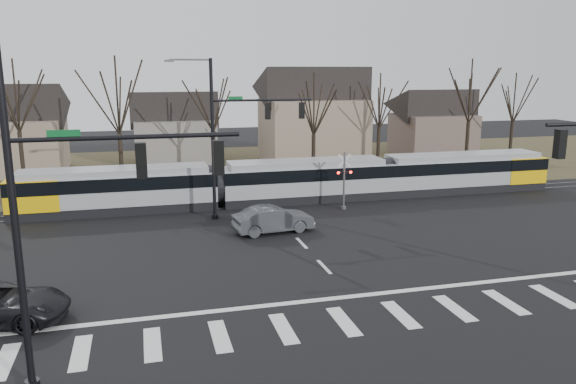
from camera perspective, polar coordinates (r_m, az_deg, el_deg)
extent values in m
plane|color=black|center=(26.16, 5.10, -9.04)|extent=(140.00, 140.00, 0.00)
cube|color=#38331E|center=(56.32, -5.98, 2.57)|extent=(140.00, 28.00, 0.01)
cube|color=silver|center=(21.68, -26.85, -15.12)|extent=(0.60, 2.60, 0.01)
cube|color=silver|center=(21.27, -20.30, -15.05)|extent=(0.60, 2.60, 0.01)
cube|color=silver|center=(21.14, -13.61, -14.78)|extent=(0.60, 2.60, 0.01)
cube|color=silver|center=(21.27, -6.93, -14.32)|extent=(0.60, 2.60, 0.01)
cube|color=silver|center=(21.68, -0.45, -13.69)|extent=(0.60, 2.60, 0.01)
cube|color=silver|center=(22.33, 5.68, -12.94)|extent=(0.60, 2.60, 0.01)
cube|color=silver|center=(23.22, 11.37, -12.10)|extent=(0.60, 2.60, 0.01)
cube|color=silver|center=(24.31, 16.56, -11.24)|extent=(0.60, 2.60, 0.01)
cube|color=silver|center=(25.58, 21.24, -10.37)|extent=(0.60, 2.60, 0.01)
cube|color=silver|center=(27.00, 25.43, -9.54)|extent=(0.60, 2.60, 0.01)
cube|color=silver|center=(24.60, 6.54, -10.49)|extent=(28.00, 0.35, 0.01)
cube|color=silver|center=(27.93, 3.70, -7.59)|extent=(0.18, 2.00, 0.01)
cube|color=silver|center=(31.54, 1.40, -5.21)|extent=(0.18, 2.00, 0.01)
cube|color=silver|center=(35.24, -0.42, -3.31)|extent=(0.18, 2.00, 0.01)
cube|color=silver|center=(39.00, -1.87, -1.77)|extent=(0.18, 2.00, 0.01)
cube|color=silver|center=(42.80, -3.07, -0.50)|extent=(0.18, 2.00, 0.01)
cube|color=silver|center=(46.63, -4.08, 0.56)|extent=(0.18, 2.00, 0.01)
cube|color=silver|center=(50.49, -4.93, 1.45)|extent=(0.18, 2.00, 0.01)
cube|color=silver|center=(54.38, -5.66, 2.22)|extent=(0.18, 2.00, 0.01)
cube|color=#59595E|center=(40.03, -2.23, -1.37)|extent=(90.00, 0.12, 0.06)
cube|color=#59595E|center=(41.36, -2.65, -0.92)|extent=(90.00, 0.12, 0.06)
cube|color=gray|center=(39.73, -17.11, 0.18)|extent=(13.47, 2.90, 3.03)
cube|color=black|center=(39.61, -17.16, 1.04)|extent=(13.49, 2.94, 0.88)
cube|color=yellow|center=(40.27, -24.34, -0.09)|extent=(3.32, 2.96, 2.02)
cube|color=gray|center=(41.36, 1.85, 1.19)|extent=(12.43, 2.90, 3.03)
cube|color=black|center=(41.25, 1.86, 2.02)|extent=(12.45, 2.94, 0.88)
cube|color=gray|center=(46.69, 17.28, 1.92)|extent=(13.47, 2.90, 3.03)
cube|color=black|center=(46.59, 17.33, 2.66)|extent=(13.49, 2.94, 0.88)
cube|color=yellow|center=(49.53, 22.29, 2.24)|extent=(3.32, 2.96, 2.02)
imported|color=#424448|center=(33.41, -1.49, -2.79)|extent=(2.88, 5.23, 1.58)
cylinder|color=black|center=(17.81, -25.94, -3.31)|extent=(0.22, 0.22, 10.20)
cylinder|color=black|center=(16.98, -15.91, 5.38)|extent=(6.50, 0.14, 0.14)
cube|color=#0C5926|center=(17.09, -21.84, 5.52)|extent=(0.90, 0.03, 0.22)
cube|color=black|center=(17.08, -14.68, 3.11)|extent=(0.32, 0.32, 1.05)
sphere|color=#FF0C07|center=(17.03, -14.74, 4.20)|extent=(0.22, 0.22, 0.22)
cube|color=black|center=(17.22, -7.09, 3.50)|extent=(0.32, 0.32, 1.05)
sphere|color=#FF0C07|center=(17.18, -7.12, 4.58)|extent=(0.22, 0.22, 0.22)
cube|color=black|center=(22.44, 25.90, 4.40)|extent=(0.32, 0.32, 1.05)
sphere|color=#FF0C07|center=(22.40, 25.98, 5.24)|extent=(0.22, 0.22, 0.22)
cylinder|color=black|center=(35.92, -7.65, 5.18)|extent=(0.22, 0.22, 10.20)
cylinder|color=black|center=(36.86, -7.43, -2.48)|extent=(0.44, 0.44, 0.30)
cylinder|color=black|center=(36.24, -2.59, 9.31)|extent=(6.50, 0.14, 0.14)
cube|color=#0C5926|center=(35.90, -5.36, 9.48)|extent=(0.90, 0.03, 0.22)
cube|color=black|center=(36.36, -2.08, 8.22)|extent=(0.32, 0.32, 1.05)
sphere|color=#FF0C07|center=(36.33, -2.08, 8.73)|extent=(0.22, 0.22, 0.22)
cube|color=black|center=(36.92, 1.41, 8.28)|extent=(0.32, 0.32, 1.05)
sphere|color=#FF0C07|center=(36.90, 1.41, 8.79)|extent=(0.22, 0.22, 0.22)
cube|color=#59595B|center=(35.43, -12.00, 12.90)|extent=(0.55, 0.22, 0.14)
cylinder|color=#59595B|center=(38.84, 5.71, 1.13)|extent=(0.14, 0.14, 4.00)
cylinder|color=#59595B|center=(39.26, 5.65, -1.59)|extent=(0.36, 0.36, 0.20)
cube|color=silver|center=(38.60, 5.76, 3.17)|extent=(0.95, 0.04, 0.95)
cube|color=silver|center=(38.60, 5.76, 3.17)|extent=(0.95, 0.04, 0.95)
cube|color=black|center=(38.73, 5.73, 2.00)|extent=(1.00, 0.10, 0.12)
sphere|color=#FF0C07|center=(38.50, 5.15, 1.95)|extent=(0.18, 0.18, 0.18)
sphere|color=#FF0C07|center=(38.82, 6.40, 2.01)|extent=(0.18, 0.18, 0.18)
cube|color=#81705E|center=(58.47, -26.17, 4.20)|extent=(9.00, 8.00, 5.00)
cube|color=slate|center=(59.42, -11.42, 5.09)|extent=(8.00, 7.00, 4.50)
cube|color=#81705E|center=(58.86, 2.53, 6.23)|extent=(10.00, 8.00, 6.50)
cube|color=brown|center=(66.72, 14.46, 5.72)|extent=(8.00, 7.00, 4.50)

